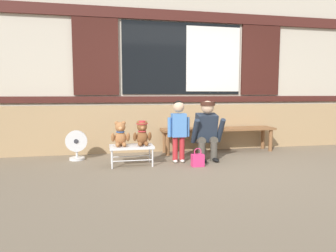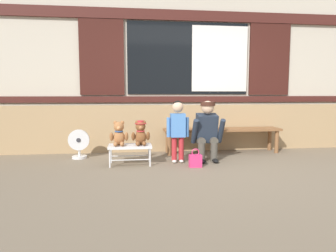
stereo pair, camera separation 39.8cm
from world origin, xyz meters
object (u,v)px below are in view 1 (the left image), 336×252
handbag_on_ground (198,160)px  child_standing (179,124)px  teddy_bear_with_hat (142,134)px  floor_fan (77,145)px  teddy_bear_plain (120,135)px  wooden_bench_long (218,132)px  adult_crouching (207,130)px  small_display_bench (132,148)px

handbag_on_ground → child_standing: bearing=123.0°
teddy_bear_with_hat → floor_fan: size_ratio=0.76×
child_standing → teddy_bear_plain: bearing=-175.9°
wooden_bench_long → teddy_bear_plain: (-1.80, -0.74, 0.09)m
adult_crouching → handbag_on_ground: bearing=-124.8°
floor_fan → child_standing: bearing=-17.1°
teddy_bear_with_hat → adult_crouching: 1.06m
handbag_on_ground → adult_crouching: bearing=55.2°
teddy_bear_with_hat → handbag_on_ground: 0.90m
wooden_bench_long → floor_fan: bearing=-175.5°
adult_crouching → teddy_bear_with_hat: bearing=-172.7°
handbag_on_ground → teddy_bear_plain: bearing=166.7°
handbag_on_ground → floor_fan: bearing=155.6°
small_display_bench → teddy_bear_plain: size_ratio=1.76×
teddy_bear_plain → adult_crouching: bearing=5.6°
small_display_bench → teddy_bear_with_hat: bearing=0.8°
small_display_bench → handbag_on_ground: (0.94, -0.26, -0.17)m
adult_crouching → small_display_bench: bearing=-173.6°
wooden_bench_long → teddy_bear_plain: size_ratio=5.78×
teddy_bear_plain → teddy_bear_with_hat: size_ratio=1.00×
wooden_bench_long → adult_crouching: bearing=-125.2°
small_display_bench → adult_crouching: (1.21, 0.14, 0.21)m
handbag_on_ground → teddy_bear_with_hat: bearing=161.6°
teddy_bear_with_hat → child_standing: (0.57, 0.06, 0.12)m
small_display_bench → teddy_bear_plain: teddy_bear_plain is taller
small_display_bench → floor_fan: floor_fan is taller
small_display_bench → teddy_bear_plain: 0.25m
teddy_bear_plain → teddy_bear_with_hat: (0.32, 0.00, 0.01)m
teddy_bear_plain → wooden_bench_long: bearing=22.3°
small_display_bench → teddy_bear_with_hat: size_ratio=1.76×
teddy_bear_with_hat → handbag_on_ground: (0.78, -0.26, -0.38)m
small_display_bench → adult_crouching: bearing=6.4°
teddy_bear_plain → adult_crouching: 1.38m
small_display_bench → adult_crouching: size_ratio=0.67×
handbag_on_ground → floor_fan: size_ratio=0.57×
wooden_bench_long → adult_crouching: adult_crouching is taller
child_standing → handbag_on_ground: (0.21, -0.32, -0.50)m
teddy_bear_with_hat → wooden_bench_long: bearing=26.5°
child_standing → adult_crouching: child_standing is taller
wooden_bench_long → teddy_bear_with_hat: teddy_bear_with_hat is taller
child_standing → teddy_bear_with_hat: bearing=-173.8°
teddy_bear_with_hat → floor_fan: (-0.99, 0.54, -0.23)m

